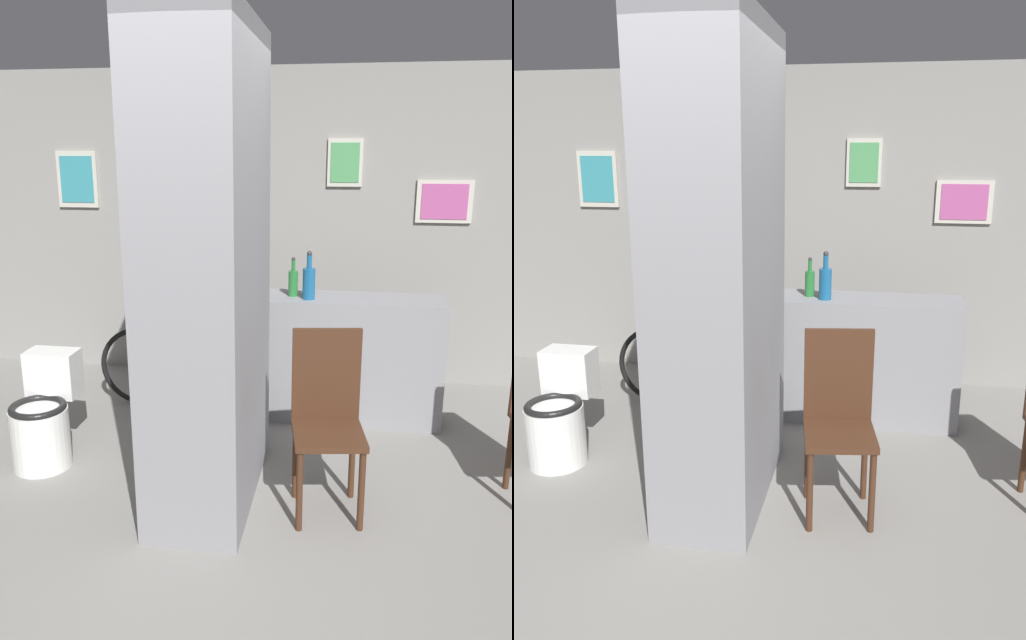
# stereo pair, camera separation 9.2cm
# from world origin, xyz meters

# --- Properties ---
(ground_plane) EXTENTS (14.00, 14.00, 0.00)m
(ground_plane) POSITION_xyz_m (0.00, 0.00, 0.00)
(ground_plane) COLOR gray
(wall_back) EXTENTS (8.00, 0.09, 2.60)m
(wall_back) POSITION_xyz_m (0.00, 2.63, 1.30)
(wall_back) COLOR gray
(wall_back) RESTS_ON ground_plane
(pillar_center) EXTENTS (0.55, 1.17, 2.60)m
(pillar_center) POSITION_xyz_m (0.02, 0.59, 1.30)
(pillar_center) COLOR gray
(pillar_center) RESTS_ON ground_plane
(counter_shelf) EXTENTS (1.35, 0.44, 0.92)m
(counter_shelf) POSITION_xyz_m (0.79, 1.78, 0.46)
(counter_shelf) COLOR gray
(counter_shelf) RESTS_ON ground_plane
(toilet) EXTENTS (0.37, 0.53, 0.69)m
(toilet) POSITION_xyz_m (-1.12, 0.77, 0.30)
(toilet) COLOR white
(toilet) RESTS_ON ground_plane
(chair_near_pillar) EXTENTS (0.44, 0.44, 1.02)m
(chair_near_pillar) POSITION_xyz_m (0.69, 0.52, 0.56)
(chair_near_pillar) COLOR #422616
(chair_near_pillar) RESTS_ON ground_plane
(bicycle) EXTENTS (1.54, 0.42, 0.68)m
(bicycle) POSITION_xyz_m (-0.36, 1.76, 0.33)
(bicycle) COLOR black
(bicycle) RESTS_ON ground_plane
(bottle_tall) EXTENTS (0.09, 0.09, 0.35)m
(bottle_tall) POSITION_xyz_m (0.49, 1.69, 1.05)
(bottle_tall) COLOR #19598C
(bottle_tall) RESTS_ON counter_shelf
(bottle_short) EXTENTS (0.07, 0.07, 0.29)m
(bottle_short) POSITION_xyz_m (0.37, 1.77, 1.03)
(bottle_short) COLOR #267233
(bottle_short) RESTS_ON counter_shelf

